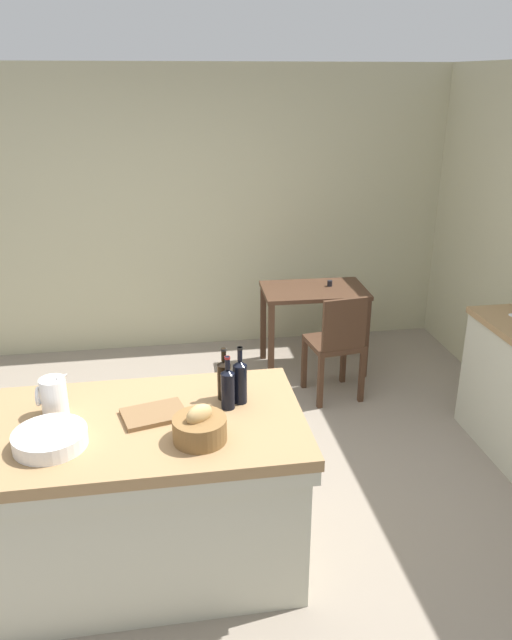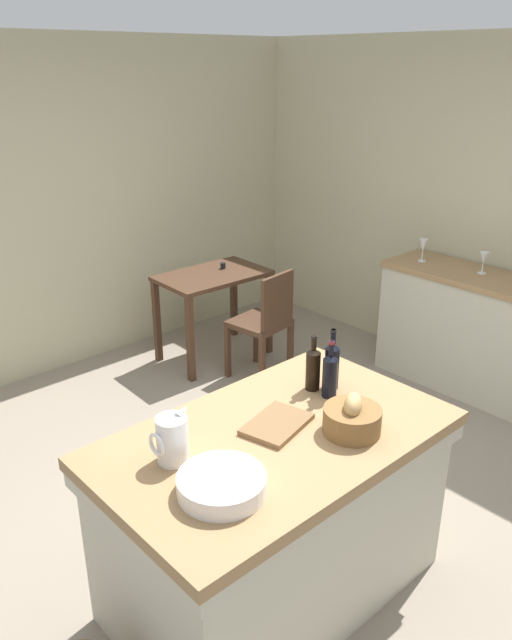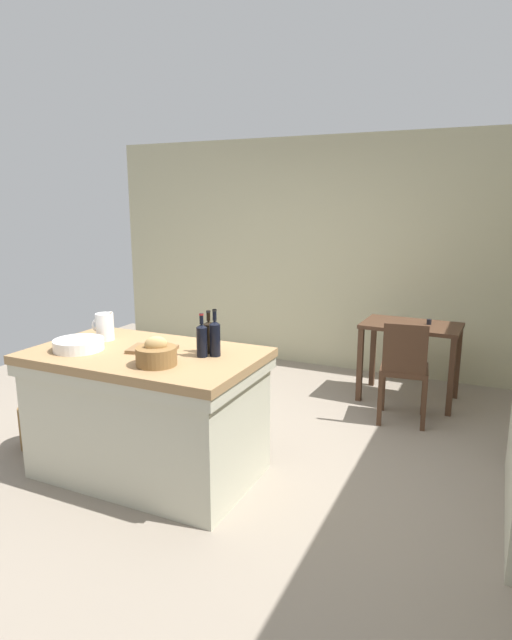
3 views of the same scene
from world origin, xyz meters
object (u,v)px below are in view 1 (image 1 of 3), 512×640
(wooden_chair, at_px, (337,343))
(wine_bottle_dark, at_px, (240,380))
(pitcher, at_px, (54,396))
(wash_bowl, at_px, (50,439))
(wine_bottle_amber, at_px, (224,378))
(bread_basket, at_px, (200,427))
(cutting_board, at_px, (154,414))
(wine_bottle_green, at_px, (228,387))
(writing_desk, at_px, (314,302))
(island_table, at_px, (151,489))

(wooden_chair, xyz_separation_m, wine_bottle_dark, (-0.99, -1.53, 0.53))
(pitcher, height_order, wash_bowl, pitcher)
(pitcher, bearing_deg, wine_bottle_amber, 1.98)
(wine_bottle_amber, bearing_deg, bread_basket, -112.62)
(wash_bowl, bearing_deg, wine_bottle_dark, 16.16)
(cutting_board, xyz_separation_m, wine_bottle_dark, (0.45, 0.08, 0.12))
(bread_basket, xyz_separation_m, wine_bottle_amber, (0.16, 0.38, 0.05))
(wash_bowl, height_order, wine_bottle_dark, wine_bottle_dark)
(wash_bowl, relative_size, wine_bottle_green, 1.17)
(wooden_chair, bearing_deg, wash_bowl, -136.70)
(cutting_board, relative_size, wine_bottle_amber, 1.07)
(wooden_chair, bearing_deg, writing_desk, 94.32)
(pitcher, height_order, wine_bottle_green, wine_bottle_green)
(writing_desk, bearing_deg, pitcher, -131.84)
(wooden_chair, relative_size, wash_bowl, 2.68)
(wine_bottle_dark, bearing_deg, island_table, -167.09)
(bread_basket, bearing_deg, island_table, 139.58)
(bread_basket, bearing_deg, wash_bowl, 175.01)
(bread_basket, bearing_deg, writing_desk, 64.30)
(wash_bowl, xyz_separation_m, cutting_board, (0.47, 0.19, -0.03))
(cutting_board, bearing_deg, bread_basket, -49.84)
(pitcher, bearing_deg, cutting_board, -11.51)
(cutting_board, bearing_deg, wash_bowl, -158.08)
(island_table, relative_size, wooden_chair, 1.73)
(island_table, height_order, wooden_chair, wooden_chair)
(bread_basket, relative_size, wine_bottle_amber, 0.88)
(wash_bowl, relative_size, cutting_board, 1.10)
(island_table, xyz_separation_m, wooden_chair, (1.48, 1.64, 0.01))
(wine_bottle_amber, bearing_deg, wine_bottle_dark, -34.68)
(wine_bottle_dark, bearing_deg, wine_bottle_green, -144.67)
(pitcher, xyz_separation_m, wash_bowl, (0.02, -0.29, -0.07))
(writing_desk, xyz_separation_m, wooden_chair, (0.04, -0.59, -0.14))
(island_table, bearing_deg, wooden_chair, 48.08)
(wooden_chair, distance_m, wine_bottle_dark, 1.90)
(writing_desk, xyz_separation_m, pitcher, (-1.88, -2.10, 0.37))
(wash_bowl, distance_m, wine_bottle_green, 0.88)
(island_table, distance_m, wine_bottle_dark, 0.74)
(pitcher, relative_size, wine_bottle_green, 0.83)
(pitcher, xyz_separation_m, wine_bottle_green, (0.87, -0.07, 0.01))
(wine_bottle_green, bearing_deg, bread_basket, -120.90)
(wooden_chair, distance_m, wine_bottle_amber, 1.89)
(island_table, bearing_deg, wine_bottle_dark, 12.91)
(island_table, relative_size, wine_bottle_dark, 5.00)
(cutting_board, bearing_deg, wine_bottle_green, 4.03)
(writing_desk, xyz_separation_m, wine_bottle_dark, (-0.94, -2.12, 0.39))
(bread_basket, bearing_deg, wine_bottle_amber, 67.38)
(writing_desk, height_order, cutting_board, cutting_board)
(wine_bottle_green, bearing_deg, wooden_chair, 56.21)
(bread_basket, bearing_deg, cutting_board, 130.16)
(wine_bottle_green, bearing_deg, pitcher, 175.17)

